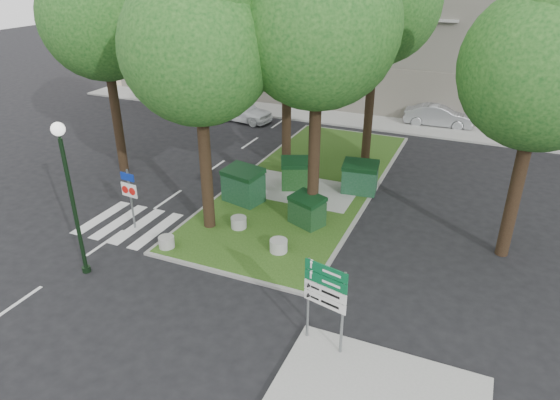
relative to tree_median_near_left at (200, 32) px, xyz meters
The scene contains 23 objects.
ground 7.88m from the tree_median_near_left, 61.12° to the right, with size 120.00×120.00×0.00m, color black.
median_island 9.27m from the tree_median_near_left, 70.64° to the left, with size 6.00×16.00×0.12m, color #234814.
median_kerb 9.28m from the tree_median_near_left, 70.64° to the left, with size 6.30×16.30×0.10m, color gray.
building_sidewalk 17.57m from the tree_median_near_left, 84.94° to the left, with size 42.00×3.00×0.12m, color #999993.
zebra_crossing 7.75m from the tree_median_near_left, 155.64° to the right, with size 5.00×3.00×0.01m, color silver.
tree_median_near_left is the anchor object (origin of this frame).
tree_median_near_right 4.09m from the tree_median_near_left, 29.74° to the left, with size 5.60×5.60×11.46m.
tree_median_mid 6.53m from the tree_median_near_left, 85.60° to the left, with size 4.80×4.80×9.99m.
tree_street_left 7.83m from the tree_median_near_left, 153.43° to the left, with size 5.40×5.40×11.00m.
tree_street_right 10.80m from the tree_median_near_left, 13.39° to the left, with size 5.00×5.00×10.06m.
dumpster_a 6.90m from the tree_median_near_left, 87.08° to the left, with size 1.86×1.49×1.52m.
dumpster_b 8.19m from the tree_median_near_left, 69.60° to the left, with size 1.78×1.55×1.38m.
dumpster_c 7.56m from the tree_median_near_left, 25.31° to the left, with size 1.58×1.38×1.22m.
dumpster_d 9.48m from the tree_median_near_left, 50.14° to the left, with size 1.64×1.25×1.42m.
bollard_left 7.32m from the tree_median_near_left, 108.49° to the right, with size 0.57×0.57×0.41m, color #9C9C97.
bollard_right 7.67m from the tree_median_near_left, 13.10° to the right, with size 0.63×0.63×0.45m, color #9F9F9A.
bollard_mid 7.06m from the tree_median_near_left, 13.79° to the left, with size 0.60×0.60×0.43m, color gray.
litter_bin 10.12m from the tree_median_near_left, 56.15° to the left, with size 0.46×0.46×0.80m, color #CAD419.
street_lamp 6.36m from the tree_median_near_left, 118.81° to the right, with size 0.41×0.41×5.20m.
traffic_sign_pole 6.49m from the tree_median_near_left, 156.84° to the right, with size 0.74×0.11×2.46m.
directional_sign 9.42m from the tree_median_near_left, 36.72° to the right, with size 1.23×0.34×2.50m.
car_white 15.64m from the tree_median_near_left, 112.73° to the left, with size 1.65×4.10×1.40m, color white.
car_silver 19.25m from the tree_median_near_left, 69.66° to the left, with size 1.44×4.14×1.36m, color gray.
Camera 1 is at (7.77, -12.03, 9.52)m, focal length 32.00 mm.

